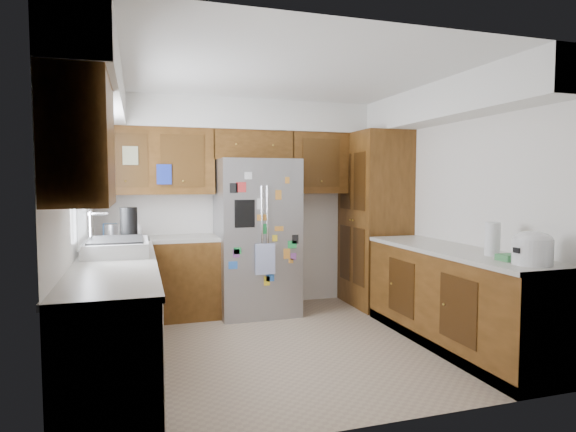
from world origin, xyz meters
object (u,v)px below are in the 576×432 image
object	(u,v)px
pantry	(374,219)
fridge	(256,237)
rice_cooker	(532,247)
paper_towel	(492,239)

from	to	relation	value
pantry	fridge	bearing A→B (deg)	177.94
pantry	rice_cooker	world-z (taller)	pantry
fridge	rice_cooker	distance (m)	2.99
pantry	rice_cooker	bearing A→B (deg)	-90.01
fridge	pantry	bearing A→B (deg)	-2.06
pantry	fridge	world-z (taller)	pantry
pantry	rice_cooker	distance (m)	2.53
pantry	fridge	size ratio (longest dim) A/B	1.19
rice_cooker	paper_towel	bearing A→B (deg)	86.03
rice_cooker	paper_towel	size ratio (longest dim) A/B	1.06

